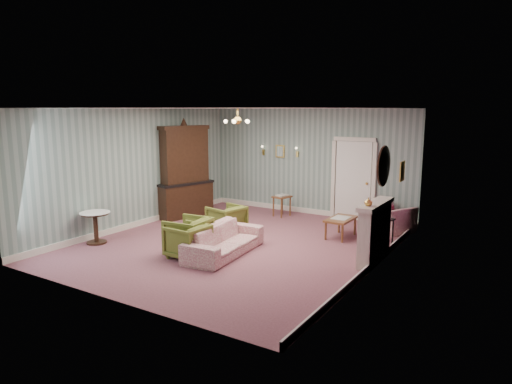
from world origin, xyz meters
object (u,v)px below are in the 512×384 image
Objects in this scene: olive_chair_a at (188,239)px; olive_chair_b at (188,233)px; fireplace at (375,232)px; coffee_table at (341,228)px; sofa_chintz at (224,235)px; dresser at (185,169)px; olive_chair_c at (227,218)px; wingback_chair at (390,214)px; side_table_black at (383,231)px; pedestal_table at (96,228)px.

olive_chair_b is at bearing -140.23° from olive_chair_a.
fireplace reaches higher than coffee_table.
sofa_chintz is 2.85m from coffee_table.
olive_chair_b is (-0.21, 0.27, 0.03)m from olive_chair_a.
coffee_table is at bearing 19.11° from dresser.
olive_chair_c is 0.37× the size of sofa_chintz.
side_table_black is (0.16, -1.11, -0.14)m from wingback_chair.
olive_chair_b reaches higher than olive_chair_c.
olive_chair_c is 3.55m from fireplace.
fireplace is (3.39, 1.44, 0.18)m from olive_chair_b.
coffee_table is 1.59× the size of side_table_black.
olive_chair_b is 1.07× the size of olive_chair_c.
olive_chair_b is 0.75m from sofa_chintz.
wingback_chair is 1.41m from coffee_table.
coffee_table is at bearing 127.77° from olive_chair_c.
fireplace is at bearing -46.94° from coffee_table.
pedestal_table is (-5.51, -2.00, -0.23)m from fireplace.
sofa_chintz is at bearing 89.03° from wingback_chair.
fireplace is (5.51, -0.97, -0.72)m from dresser.
olive_chair_a is 0.93× the size of olive_chair_b.
dresser reaches higher than wingback_chair.
sofa_chintz reaches higher than side_table_black.
pedestal_table is (-2.82, -0.85, -0.05)m from sofa_chintz.
fireplace is (3.54, -0.12, 0.21)m from olive_chair_c.
wingback_chair is 2.42m from fireplace.
dresser is 3.72× the size of pedestal_table.
dresser reaches higher than coffee_table.
olive_chair_c is at bearing 67.84° from wingback_chair.
olive_chair_a is at bearing -124.21° from coffee_table.
fireplace reaches higher than side_table_black.
fireplace is at bearing 108.15° from olive_chair_b.
olive_chair_b is 0.31× the size of dresser.
olive_chair_c is 0.77× the size of wingback_chair.
pedestal_table reaches higher than side_table_black.
sofa_chintz is at bearing 16.75° from pedestal_table.
fireplace is (2.69, 1.16, 0.18)m from sofa_chintz.
olive_chair_c reaches higher than pedestal_table.
olive_chair_c is (-0.37, 1.83, 0.00)m from olive_chair_a.
side_table_black is at bearing -50.88° from sofa_chintz.
coffee_table is (2.01, 2.96, -0.14)m from olive_chair_a.
wingback_chair is at bearing 40.52° from pedestal_table.
pedestal_table is (-5.30, -3.29, 0.07)m from side_table_black.
olive_chair_c is (-0.16, 1.55, -0.02)m from olive_chair_b.
sofa_chintz is (0.70, 0.28, -0.00)m from olive_chair_b.
olive_chair_a is 0.35m from olive_chair_b.
olive_chair_a is at bearing 7.24° from pedestal_table.
olive_chair_c reaches higher than side_table_black.
sofa_chintz is 3.61× the size of side_table_black.
dresser is at bearing -101.02° from olive_chair_c.
dresser is at bearing -176.60° from side_table_black.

